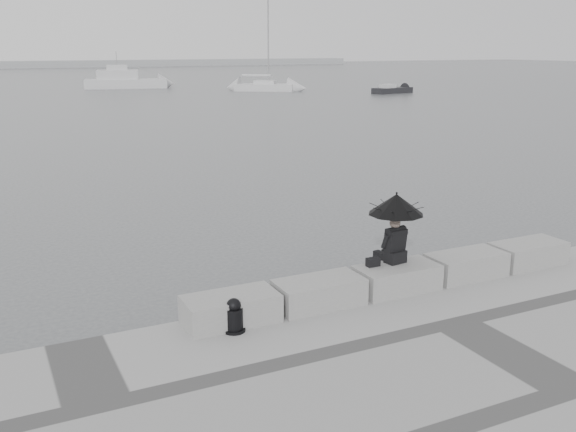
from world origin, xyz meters
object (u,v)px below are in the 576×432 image
mooring_bollard (234,318)px  motor_cruiser (126,81)px  small_motorboat (392,90)px  sailboat_right (265,86)px  seated_person (396,213)px

mooring_bollard → motor_cruiser: (13.95, 71.67, 0.15)m
mooring_bollard → small_motorboat: bearing=52.6°
small_motorboat → sailboat_right: bearing=129.6°
sailboat_right → small_motorboat: size_ratio=2.55×
sailboat_right → motor_cruiser: bearing=174.4°
seated_person → small_motorboat: (34.85, 49.69, -1.66)m
mooring_bollard → sailboat_right: 65.66m
motor_cruiser → small_motorboat: size_ratio=2.00×
small_motorboat → motor_cruiser: bearing=128.9°
small_motorboat → seated_person: bearing=-135.0°
seated_person → small_motorboat: bearing=46.6°
sailboat_right → mooring_bollard: bearing=-78.3°
mooring_bollard → sailboat_right: size_ratio=0.05×
seated_person → mooring_bollard: seated_person is taller
seated_person → mooring_bollard: bearing=-179.4°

